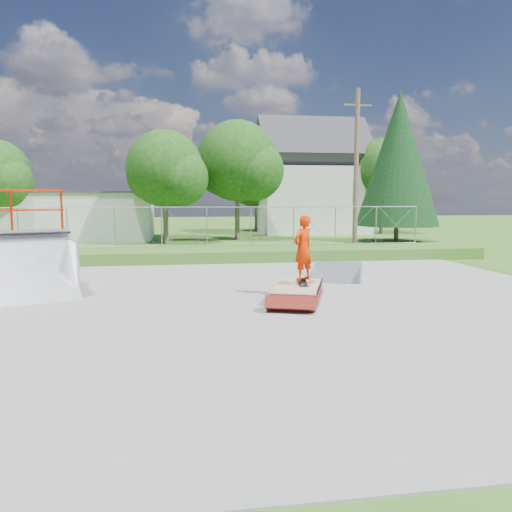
{
  "coord_description": "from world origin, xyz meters",
  "views": [
    {
      "loc": [
        -1.27,
        -11.96,
        2.68
      ],
      "look_at": [
        0.83,
        1.49,
        1.1
      ],
      "focal_mm": 35.0,
      "sensor_mm": 36.0,
      "label": 1
    }
  ],
  "objects": [
    {
      "name": "conifer_tree",
      "position": [
        12.0,
        17.0,
        5.05
      ],
      "size": [
        5.04,
        5.04,
        9.1
      ],
      "color": "brown",
      "rests_on": "ground"
    },
    {
      "name": "skater",
      "position": [
        2.03,
        0.99,
        1.28
      ],
      "size": [
        0.76,
        0.71,
        1.74
      ],
      "primitive_type": "imported",
      "rotation": [
        0.0,
        0.0,
        3.75
      ],
      "color": "red",
      "rests_on": "grind_box"
    },
    {
      "name": "ground",
      "position": [
        0.0,
        0.0,
        0.0
      ],
      "size": [
        120.0,
        120.0,
        0.0
      ],
      "primitive_type": "plane",
      "color": "#295E1A",
      "rests_on": "ground"
    },
    {
      "name": "utility_building_flat",
      "position": [
        -8.0,
        22.0,
        1.5
      ],
      "size": [
        10.0,
        6.0,
        3.0
      ],
      "primitive_type": "cube",
      "color": "silver",
      "rests_on": "ground"
    },
    {
      "name": "grass_berm",
      "position": [
        0.0,
        9.5,
        0.25
      ],
      "size": [
        24.0,
        3.0,
        0.5
      ],
      "primitive_type": "cube",
      "color": "#295E1A",
      "rests_on": "ground"
    },
    {
      "name": "tree_right_far",
      "position": [
        14.27,
        23.82,
        4.54
      ],
      "size": [
        5.1,
        4.8,
        7.12
      ],
      "color": "brown",
      "rests_on": "ground"
    },
    {
      "name": "utility_pole",
      "position": [
        7.5,
        12.0,
        4.0
      ],
      "size": [
        0.24,
        0.24,
        8.0
      ],
      "primitive_type": "cylinder",
      "color": "brown",
      "rests_on": "ground"
    },
    {
      "name": "grind_box",
      "position": [
        1.87,
        0.86,
        0.18
      ],
      "size": [
        1.91,
        2.67,
        0.36
      ],
      "rotation": [
        0.0,
        0.0,
        -0.34
      ],
      "color": "maroon",
      "rests_on": "concrete_pad"
    },
    {
      "name": "tree_back_mid",
      "position": [
        5.21,
        27.86,
        3.63
      ],
      "size": [
        4.08,
        3.84,
        5.7
      ],
      "color": "brown",
      "rests_on": "ground"
    },
    {
      "name": "concrete_pad",
      "position": [
        0.0,
        0.0,
        0.02
      ],
      "size": [
        20.0,
        16.0,
        0.04
      ],
      "primitive_type": "cube",
      "color": "gray",
      "rests_on": "ground"
    },
    {
      "name": "gable_house",
      "position": [
        9.0,
        26.0,
        3.84
      ],
      "size": [
        8.4,
        6.08,
        8.94
      ],
      "color": "silver",
      "rests_on": "ground"
    },
    {
      "name": "chain_link_fence",
      "position": [
        0.0,
        10.5,
        1.4
      ],
      "size": [
        20.0,
        0.06,
        1.8
      ],
      "primitive_type": null,
      "color": "gray",
      "rests_on": "grass_berm"
    },
    {
      "name": "quarter_pipe",
      "position": [
        -5.56,
        2.05,
        1.46
      ],
      "size": [
        3.59,
        3.32,
        2.92
      ],
      "primitive_type": null,
      "rotation": [
        0.0,
        0.0,
        0.34
      ],
      "color": "#A9ABB1",
      "rests_on": "concrete_pad"
    },
    {
      "name": "tree_left_near",
      "position": [
        -1.75,
        17.83,
        4.24
      ],
      "size": [
        4.76,
        4.48,
        6.65
      ],
      "color": "brown",
      "rests_on": "ground"
    },
    {
      "name": "tree_center",
      "position": [
        2.78,
        19.81,
        4.85
      ],
      "size": [
        5.44,
        5.12,
        7.6
      ],
      "color": "brown",
      "rests_on": "ground"
    },
    {
      "name": "skateboard",
      "position": [
        2.03,
        0.99,
        0.4
      ],
      "size": [
        0.32,
        0.82,
        0.13
      ],
      "primitive_type": "cube",
      "rotation": [
        0.14,
        0.0,
        -0.13
      ],
      "color": "black",
      "rests_on": "grind_box"
    },
    {
      "name": "flat_bank_ramp",
      "position": [
        3.82,
        3.51,
        0.24
      ],
      "size": [
        2.05,
        2.11,
        0.48
      ],
      "primitive_type": null,
      "rotation": [
        0.0,
        0.0,
        -0.35
      ],
      "color": "#A9ABB1",
      "rests_on": "concrete_pad"
    }
  ]
}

